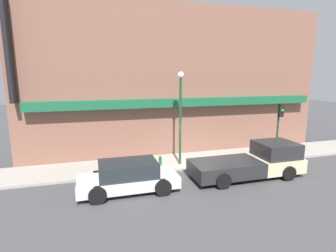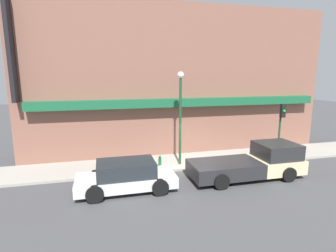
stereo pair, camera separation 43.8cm
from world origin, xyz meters
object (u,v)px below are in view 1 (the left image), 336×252
fire_hydrant (160,162)px  street_lamp (180,107)px  parked_car (128,176)px  traffic_light (279,121)px  pickup_truck (253,162)px

fire_hydrant → street_lamp: 3.21m
parked_car → traffic_light: size_ratio=1.32×
parked_car → street_lamp: 4.95m
fire_hydrant → street_lamp: bearing=11.7°
pickup_truck → street_lamp: (-3.15, 2.50, 2.65)m
parked_car → traffic_light: traffic_light is taller
pickup_truck → street_lamp: street_lamp is taller
street_lamp → traffic_light: (6.20, -0.45, -0.97)m
fire_hydrant → street_lamp: size_ratio=0.13×
parked_car → fire_hydrant: 3.05m
parked_car → traffic_light: (9.49, 2.04, 1.76)m
fire_hydrant → street_lamp: street_lamp is taller
parked_car → fire_hydrant: size_ratio=6.57×
pickup_truck → parked_car: bearing=179.0°
pickup_truck → fire_hydrant: bearing=151.9°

